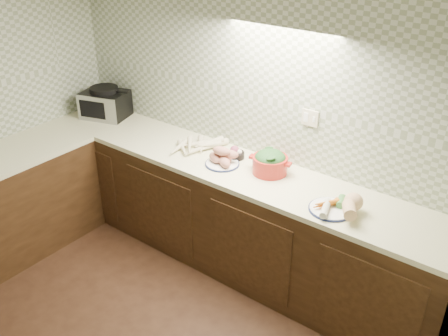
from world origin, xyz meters
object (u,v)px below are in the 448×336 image
Objects in this scene: dutch_oven at (270,162)px; veg_plate at (343,204)px; toaster_oven at (105,103)px; parsnip_pile at (193,146)px; sweet_potato_plate at (223,158)px; onion_bowl at (236,154)px.

dutch_oven is 0.88× the size of veg_plate.
parsnip_pile is (1.12, -0.06, -0.10)m from toaster_oven.
parsnip_pile is 1.18× the size of veg_plate.
veg_plate is (1.02, -0.05, -0.01)m from sweet_potato_plate.
onion_bowl is (0.36, 0.10, 0.00)m from parsnip_pile.
toaster_oven reaches higher than dutch_oven.
onion_bowl is at bearing 162.36° from dutch_oven.
sweet_potato_plate is 1.02m from veg_plate.
dutch_oven is at bearing -7.07° from onion_bowl.
toaster_oven is at bearing 175.92° from sweet_potato_plate.
veg_plate is (1.01, -0.20, 0.01)m from onion_bowl.
toaster_oven reaches higher than veg_plate.
sweet_potato_plate reaches higher than onion_bowl.
veg_plate is at bearing -2.56° from sweet_potato_plate.
dutch_oven is 0.68m from veg_plate.
dutch_oven is (0.70, 0.06, 0.05)m from parsnip_pile.
sweet_potato_plate is 0.80× the size of dutch_oven.
sweet_potato_plate is 0.71× the size of veg_plate.
veg_plate is at bearing -20.96° from toaster_oven.
veg_plate is (1.37, -0.09, 0.01)m from parsnip_pile.
sweet_potato_plate is (0.34, -0.04, 0.02)m from parsnip_pile.
dutch_oven reaches higher than onion_bowl.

